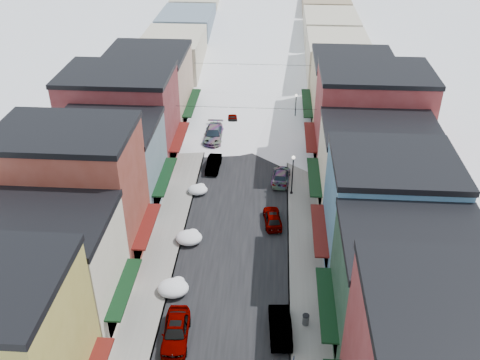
# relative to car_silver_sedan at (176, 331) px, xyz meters

# --- Properties ---
(road) EXTENTS (10.00, 160.00, 0.01)m
(road) POSITION_rel_car_silver_sedan_xyz_m (3.50, 49.26, -0.82)
(road) COLOR black
(road) RESTS_ON ground
(sidewalk_left) EXTENTS (3.20, 160.00, 0.15)m
(sidewalk_left) POSITION_rel_car_silver_sedan_xyz_m (-3.10, 49.26, -0.75)
(sidewalk_left) COLOR gray
(sidewalk_left) RESTS_ON ground
(sidewalk_right) EXTENTS (3.20, 160.00, 0.15)m
(sidewalk_right) POSITION_rel_car_silver_sedan_xyz_m (10.10, 49.26, -0.75)
(sidewalk_right) COLOR gray
(sidewalk_right) RESTS_ON ground
(curb_left) EXTENTS (0.10, 160.00, 0.15)m
(curb_left) POSITION_rel_car_silver_sedan_xyz_m (-1.55, 49.26, -0.75)
(curb_left) COLOR slate
(curb_left) RESTS_ON ground
(curb_right) EXTENTS (0.10, 160.00, 0.15)m
(curb_right) POSITION_rel_car_silver_sedan_xyz_m (8.55, 49.26, -0.75)
(curb_right) COLOR slate
(curb_right) RESTS_ON ground
(bldg_l_cream) EXTENTS (11.30, 8.20, 9.50)m
(bldg_l_cream) POSITION_rel_car_silver_sedan_xyz_m (-9.69, 1.76, 3.93)
(bldg_l_cream) COLOR beige
(bldg_l_cream) RESTS_ON ground
(bldg_l_brick_near) EXTENTS (12.30, 8.20, 12.50)m
(bldg_l_brick_near) POSITION_rel_car_silver_sedan_xyz_m (-10.19, 9.76, 5.43)
(bldg_l_brick_near) COLOR maroon
(bldg_l_brick_near) RESTS_ON ground
(bldg_l_grayblue) EXTENTS (11.30, 9.20, 9.00)m
(bldg_l_grayblue) POSITION_rel_car_silver_sedan_xyz_m (-9.69, 18.26, 3.68)
(bldg_l_grayblue) COLOR slate
(bldg_l_grayblue) RESTS_ON ground
(bldg_l_brick_far) EXTENTS (13.30, 9.20, 11.00)m
(bldg_l_brick_far) POSITION_rel_car_silver_sedan_xyz_m (-10.69, 27.26, 4.68)
(bldg_l_brick_far) COLOR maroon
(bldg_l_brick_far) RESTS_ON ground
(bldg_l_tan) EXTENTS (11.30, 11.20, 10.00)m
(bldg_l_tan) POSITION_rel_car_silver_sedan_xyz_m (-9.69, 37.26, 4.18)
(bldg_l_tan) COLOR tan
(bldg_l_tan) RESTS_ON ground
(bldg_r_green) EXTENTS (11.30, 9.20, 9.50)m
(bldg_r_green) POSITION_rel_car_silver_sedan_xyz_m (16.69, 1.26, 3.93)
(bldg_r_green) COLOR #1C3B29
(bldg_r_green) RESTS_ON ground
(bldg_r_blue) EXTENTS (11.30, 9.20, 10.50)m
(bldg_r_blue) POSITION_rel_car_silver_sedan_xyz_m (16.69, 10.26, 4.43)
(bldg_r_blue) COLOR teal
(bldg_r_blue) RESTS_ON ground
(bldg_r_cream) EXTENTS (12.30, 9.20, 9.00)m
(bldg_r_cream) POSITION_rel_car_silver_sedan_xyz_m (17.19, 19.26, 3.68)
(bldg_r_cream) COLOR beige
(bldg_r_cream) RESTS_ON ground
(bldg_r_brick_far) EXTENTS (13.30, 9.20, 11.50)m
(bldg_r_brick_far) POSITION_rel_car_silver_sedan_xyz_m (17.69, 28.26, 4.93)
(bldg_r_brick_far) COLOR maroon
(bldg_r_brick_far) RESTS_ON ground
(bldg_r_tan) EXTENTS (11.30, 11.20, 9.50)m
(bldg_r_tan) POSITION_rel_car_silver_sedan_xyz_m (16.69, 38.26, 3.93)
(bldg_r_tan) COLOR tan
(bldg_r_tan) RESTS_ON ground
(distant_blocks) EXTENTS (34.00, 55.00, 8.00)m
(distant_blocks) POSITION_rel_car_silver_sedan_xyz_m (3.50, 72.26, 3.18)
(distant_blocks) COLOR gray
(distant_blocks) RESTS_ON ground
(overhead_cables) EXTENTS (16.40, 15.04, 0.04)m
(overhead_cables) POSITION_rel_car_silver_sedan_xyz_m (3.50, 36.76, 5.38)
(overhead_cables) COLOR black
(overhead_cables) RESTS_ON ground
(car_silver_sedan) EXTENTS (2.22, 4.94, 1.65)m
(car_silver_sedan) POSITION_rel_car_silver_sedan_xyz_m (0.00, 0.00, 0.00)
(car_silver_sedan) COLOR #999BA0
(car_silver_sedan) RESTS_ON ground
(car_dark_hatch) EXTENTS (1.60, 4.16, 1.35)m
(car_dark_hatch) POSITION_rel_car_silver_sedan_xyz_m (0.00, 25.60, -0.15)
(car_dark_hatch) COLOR black
(car_dark_hatch) RESTS_ON ground
(car_silver_wagon) EXTENTS (2.33, 5.71, 1.66)m
(car_silver_wagon) POSITION_rel_car_silver_sedan_xyz_m (-0.80, 32.86, 0.00)
(car_silver_wagon) COLOR #ACAFB5
(car_silver_wagon) RESTS_ON ground
(car_green_sedan) EXTENTS (1.93, 4.72, 1.52)m
(car_green_sedan) POSITION_rel_car_silver_sedan_xyz_m (7.80, 1.12, -0.06)
(car_green_sedan) COLOR black
(car_green_sedan) RESTS_ON ground
(car_gray_suv) EXTENTS (2.16, 4.27, 1.40)m
(car_gray_suv) POSITION_rel_car_silver_sedan_xyz_m (7.00, 15.29, -0.13)
(car_gray_suv) COLOR gray
(car_gray_suv) RESTS_ON ground
(car_black_sedan) EXTENTS (2.32, 4.90, 1.38)m
(car_black_sedan) POSITION_rel_car_silver_sedan_xyz_m (7.80, 23.40, -0.13)
(car_black_sedan) COLOR black
(car_black_sedan) RESTS_ON ground
(car_lane_silver) EXTENTS (2.16, 4.53, 1.49)m
(car_lane_silver) POSITION_rel_car_silver_sedan_xyz_m (1.30, 36.96, -0.08)
(car_lane_silver) COLOR #AFB1B8
(car_lane_silver) RESTS_ON ground
(car_lane_white) EXTENTS (2.89, 5.43, 1.45)m
(car_lane_white) POSITION_rel_car_silver_sedan_xyz_m (5.01, 59.51, -0.10)
(car_lane_white) COLOR silver
(car_lane_white) RESTS_ON ground
(trash_can) EXTENTS (0.54, 0.54, 0.92)m
(trash_can) POSITION_rel_car_silver_sedan_xyz_m (9.76, 2.03, -0.21)
(trash_can) COLOR #56585B
(trash_can) RESTS_ON sidewalk_right
(streetlamp_near) EXTENTS (0.38, 0.38, 4.55)m
(streetlamp_near) POSITION_rel_car_silver_sedan_xyz_m (8.95, 20.78, 2.19)
(streetlamp_near) COLOR black
(streetlamp_near) RESTS_ON sidewalk_right
(streetlamp_far) EXTENTS (0.36, 0.36, 4.32)m
(streetlamp_far) POSITION_rel_car_silver_sedan_xyz_m (9.63, 38.08, 2.05)
(streetlamp_far) COLOR black
(streetlamp_far) RESTS_ON sidewalk_right
(snow_pile_near) EXTENTS (2.62, 2.81, 1.11)m
(snow_pile_near) POSITION_rel_car_silver_sedan_xyz_m (-1.06, 4.97, -0.29)
(snow_pile_near) COLOR white
(snow_pile_near) RESTS_ON ground
(snow_pile_mid) EXTENTS (2.52, 2.75, 1.06)m
(snow_pile_mid) POSITION_rel_car_silver_sedan_xyz_m (-0.78, 11.85, -0.32)
(snow_pile_mid) COLOR white
(snow_pile_mid) RESTS_ON ground
(snow_pile_far) EXTENTS (2.14, 2.52, 0.90)m
(snow_pile_far) POSITION_rel_car_silver_sedan_xyz_m (-1.12, 20.36, -0.39)
(snow_pile_far) COLOR white
(snow_pile_far) RESTS_ON ground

